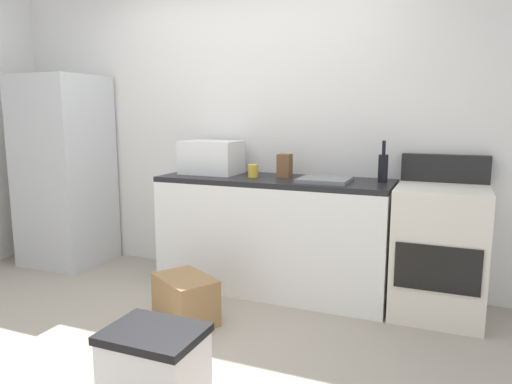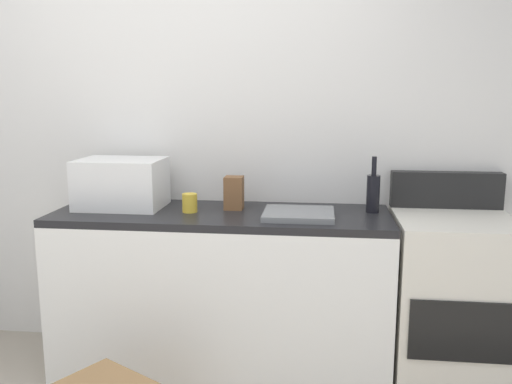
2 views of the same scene
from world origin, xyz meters
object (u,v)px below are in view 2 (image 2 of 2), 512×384
object	(u,v)px
stove_oven	(450,298)
knife_block	(234,193)
coffee_mug	(190,203)
wine_bottle	(373,192)
microwave	(121,183)

from	to	relation	value
stove_oven	knife_block	world-z (taller)	stove_oven
stove_oven	coffee_mug	xyz separation A→B (m)	(-1.38, -0.03, 0.48)
knife_block	wine_bottle	bearing A→B (deg)	0.45
microwave	knife_block	bearing A→B (deg)	2.30
stove_oven	coffee_mug	bearing A→B (deg)	-178.88
stove_oven	knife_block	size ratio (longest dim) A/B	6.11
microwave	coffee_mug	size ratio (longest dim) A/B	4.60
knife_block	stove_oven	bearing A→B (deg)	-3.82
knife_block	coffee_mug	bearing A→B (deg)	-154.85
stove_oven	wine_bottle	xyz separation A→B (m)	(-0.41, 0.08, 0.54)
microwave	wine_bottle	bearing A→B (deg)	1.30
wine_bottle	knife_block	size ratio (longest dim) A/B	1.67
wine_bottle	coffee_mug	world-z (taller)	wine_bottle
stove_oven	microwave	xyz separation A→B (m)	(-1.79, 0.05, 0.57)
stove_oven	microwave	world-z (taller)	microwave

